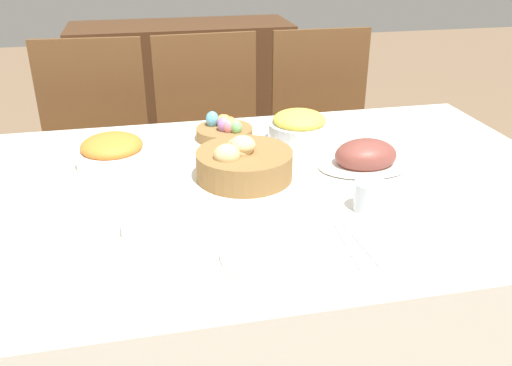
% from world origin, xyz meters
% --- Properties ---
extents(dining_table, '(1.69, 1.04, 0.78)m').
position_xyz_m(dining_table, '(0.00, 0.00, 0.39)').
color(dining_table, silver).
rests_on(dining_table, ground).
extents(chair_far_center, '(0.43, 0.43, 0.99)m').
position_xyz_m(chair_far_center, '(0.01, 0.84, 0.52)').
color(chair_far_center, brown).
rests_on(chair_far_center, ground).
extents(chair_far_right, '(0.43, 0.43, 0.99)m').
position_xyz_m(chair_far_right, '(0.50, 0.84, 0.52)').
color(chair_far_right, brown).
rests_on(chair_far_right, ground).
extents(chair_far_left, '(0.45, 0.45, 0.99)m').
position_xyz_m(chair_far_left, '(-0.46, 0.84, 0.52)').
color(chair_far_left, brown).
rests_on(chair_far_left, ground).
extents(sideboard, '(1.20, 0.44, 0.89)m').
position_xyz_m(sideboard, '(-0.02, 1.81, 0.44)').
color(sideboard, '#4C2D19').
rests_on(sideboard, ground).
extents(bread_basket, '(0.25, 0.25, 0.11)m').
position_xyz_m(bread_basket, '(-0.01, 0.04, 0.82)').
color(bread_basket, olive).
rests_on(bread_basket, dining_table).
extents(egg_basket, '(0.17, 0.17, 0.08)m').
position_xyz_m(egg_basket, '(-0.01, 0.33, 0.81)').
color(egg_basket, olive).
rests_on(egg_basket, dining_table).
extents(ham_platter, '(0.26, 0.18, 0.09)m').
position_xyz_m(ham_platter, '(0.33, 0.04, 0.81)').
color(ham_platter, silver).
rests_on(ham_platter, dining_table).
extents(pineapple_bowl, '(0.19, 0.19, 0.10)m').
position_xyz_m(pineapple_bowl, '(0.20, 0.27, 0.82)').
color(pineapple_bowl, silver).
rests_on(pineapple_bowl, dining_table).
extents(carrot_bowl, '(0.20, 0.20, 0.09)m').
position_xyz_m(carrot_bowl, '(-0.34, 0.20, 0.82)').
color(carrot_bowl, silver).
rests_on(carrot_bowl, dining_table).
extents(dinner_plate, '(0.24, 0.24, 0.01)m').
position_xyz_m(dinner_plate, '(-0.01, -0.33, 0.78)').
color(dinner_plate, silver).
rests_on(dinner_plate, dining_table).
extents(fork, '(0.02, 0.18, 0.00)m').
position_xyz_m(fork, '(-0.15, -0.33, 0.78)').
color(fork, silver).
rests_on(fork, dining_table).
extents(knife, '(0.02, 0.18, 0.00)m').
position_xyz_m(knife, '(0.14, -0.33, 0.78)').
color(knife, silver).
rests_on(knife, dining_table).
extents(spoon, '(0.02, 0.18, 0.00)m').
position_xyz_m(spoon, '(0.17, -0.33, 0.78)').
color(spoon, silver).
rests_on(spoon, dining_table).
extents(drinking_cup, '(0.07, 0.07, 0.07)m').
position_xyz_m(drinking_cup, '(0.24, -0.19, 0.81)').
color(drinking_cup, silver).
rests_on(drinking_cup, dining_table).
extents(butter_dish, '(0.10, 0.06, 0.03)m').
position_xyz_m(butter_dish, '(-0.27, -0.17, 0.79)').
color(butter_dish, silver).
rests_on(butter_dish, dining_table).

